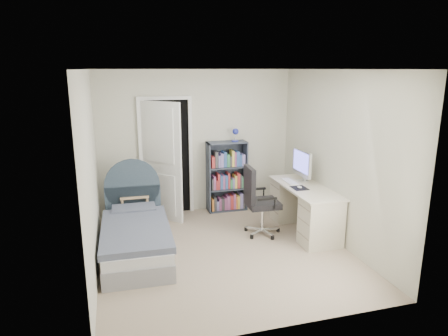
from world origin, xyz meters
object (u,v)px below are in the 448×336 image
object	(u,v)px
office_chair	(257,198)
floor_lamp	(149,184)
bookcase	(227,179)
desk	(304,207)
bed	(136,235)
nightstand	(133,201)

from	to	relation	value
office_chair	floor_lamp	bearing A→B (deg)	140.87
bookcase	desk	bearing A→B (deg)	-55.33
bed	office_chair	world-z (taller)	bed
nightstand	office_chair	distance (m)	2.01
floor_lamp	bookcase	distance (m)	1.38
bed	nightstand	bearing A→B (deg)	88.13
bookcase	floor_lamp	bearing A→B (deg)	178.34
nightstand	bookcase	size ratio (longest dim) A/B	0.43
floor_lamp	bookcase	world-z (taller)	bookcase
floor_lamp	desk	distance (m)	2.63
desk	floor_lamp	bearing A→B (deg)	149.77
desk	office_chair	xyz separation A→B (m)	(-0.75, 0.09, 0.19)
nightstand	floor_lamp	world-z (taller)	floor_lamp
bed	desk	world-z (taller)	desk
nightstand	desk	xyz separation A→B (m)	(2.56, -0.95, -0.02)
floor_lamp	nightstand	bearing A→B (deg)	-128.31
bookcase	office_chair	bearing A→B (deg)	-83.47
bookcase	bed	bearing A→B (deg)	-142.06
nightstand	bookcase	world-z (taller)	bookcase
bed	desk	size ratio (longest dim) A/B	1.25
nightstand	floor_lamp	size ratio (longest dim) A/B	0.46
desk	bed	bearing A→B (deg)	-178.86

